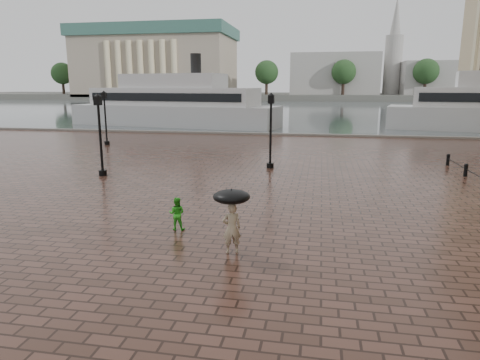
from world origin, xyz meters
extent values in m
plane|color=#3D251B|center=(0.00, 0.00, 0.00)|extent=(300.00, 300.00, 0.00)
plane|color=#424B50|center=(0.00, 92.00, 0.00)|extent=(240.00, 240.00, 0.00)
cube|color=slate|center=(0.00, 32.00, 0.00)|extent=(80.00, 0.60, 0.30)
cube|color=#4C4C47|center=(0.00, 160.00, 1.00)|extent=(300.00, 60.00, 2.00)
cube|color=gray|center=(-55.00, 145.00, 12.00)|extent=(55.00, 30.00, 22.00)
cube|color=#335E53|center=(-55.00, 145.00, 24.00)|extent=(57.00, 32.00, 4.00)
cube|color=#9C9A94|center=(10.00, 150.00, 9.00)|extent=(30.00, 22.00, 14.00)
cube|color=#9C9A94|center=(45.00, 150.00, 7.50)|extent=(25.00, 22.00, 11.00)
cylinder|color=#9C9A94|center=(30.00, 150.00, 12.00)|extent=(6.00, 6.00, 20.00)
cone|color=#9C9A94|center=(30.00, 150.00, 26.00)|extent=(5.00, 5.00, 18.00)
cylinder|color=#2D2119|center=(-90.00, 138.00, 4.00)|extent=(1.00, 1.00, 8.00)
sphere|color=#1D3C1B|center=(-90.00, 138.00, 9.50)|extent=(8.00, 8.00, 8.00)
cylinder|color=#2D2119|center=(-64.29, 138.00, 4.00)|extent=(1.00, 1.00, 8.00)
sphere|color=#1D3C1B|center=(-64.29, 138.00, 9.50)|extent=(8.00, 8.00, 8.00)
cylinder|color=#2D2119|center=(-38.57, 138.00, 4.00)|extent=(1.00, 1.00, 8.00)
sphere|color=#1D3C1B|center=(-38.57, 138.00, 9.50)|extent=(8.00, 8.00, 8.00)
cylinder|color=#2D2119|center=(-12.86, 138.00, 4.00)|extent=(1.00, 1.00, 8.00)
sphere|color=#1D3C1B|center=(-12.86, 138.00, 9.50)|extent=(8.00, 8.00, 8.00)
cylinder|color=#2D2119|center=(12.86, 138.00, 4.00)|extent=(1.00, 1.00, 8.00)
sphere|color=#1D3C1B|center=(12.86, 138.00, 9.50)|extent=(8.00, 8.00, 8.00)
cylinder|color=#2D2119|center=(38.57, 138.00, 4.00)|extent=(1.00, 1.00, 8.00)
sphere|color=#1D3C1B|center=(38.57, 138.00, 9.50)|extent=(8.00, 8.00, 8.00)
cylinder|color=black|center=(14.00, 13.50, 0.30)|extent=(0.20, 0.20, 0.60)
sphere|color=black|center=(14.00, 13.50, 0.62)|extent=(0.22, 0.22, 0.22)
cylinder|color=black|center=(14.00, 17.00, 0.30)|extent=(0.20, 0.20, 0.60)
sphere|color=black|center=(14.00, 17.00, 0.62)|extent=(0.22, 0.22, 0.22)
cylinder|color=black|center=(-6.00, 10.00, 0.15)|extent=(0.44, 0.44, 0.30)
cylinder|color=black|center=(-6.00, 10.00, 2.00)|extent=(0.14, 0.14, 4.00)
cube|color=black|center=(-6.00, 10.00, 4.15)|extent=(0.35, 0.35, 0.50)
sphere|color=beige|center=(-6.00, 10.00, 4.15)|extent=(0.28, 0.28, 0.28)
cylinder|color=black|center=(3.00, 14.00, 0.15)|extent=(0.44, 0.44, 0.30)
cylinder|color=black|center=(3.00, 14.00, 2.00)|extent=(0.14, 0.14, 4.00)
cube|color=black|center=(3.00, 14.00, 4.15)|extent=(0.35, 0.35, 0.50)
sphere|color=beige|center=(3.00, 14.00, 4.15)|extent=(0.28, 0.28, 0.28)
cylinder|color=black|center=(-12.00, 22.00, 0.15)|extent=(0.44, 0.44, 0.30)
cylinder|color=black|center=(-12.00, 22.00, 2.00)|extent=(0.14, 0.14, 4.00)
cube|color=black|center=(-12.00, 22.00, 4.15)|extent=(0.35, 0.35, 0.50)
sphere|color=beige|center=(-12.00, 22.00, 4.15)|extent=(0.28, 0.28, 0.28)
imported|color=tan|center=(3.46, 0.15, 0.77)|extent=(0.66, 0.55, 1.55)
imported|color=green|center=(1.15, 1.88, 0.58)|extent=(0.59, 0.47, 1.16)
cube|color=#BEBEBE|center=(-12.25, 40.16, 1.28)|extent=(27.30, 10.94, 2.55)
cube|color=silver|center=(-12.25, 40.16, 3.62)|extent=(21.91, 9.17, 2.13)
cube|color=silver|center=(-12.25, 40.16, 5.53)|extent=(13.42, 7.05, 1.70)
cylinder|color=black|center=(-9.11, 39.60, 7.45)|extent=(1.28, 1.28, 2.55)
cube|color=black|center=(-12.74, 37.38, 3.62)|extent=(19.91, 3.64, 0.96)
cube|color=black|center=(-11.76, 42.93, 3.62)|extent=(19.91, 3.64, 0.96)
cylinder|color=black|center=(3.46, 0.15, 1.31)|extent=(0.02, 0.02, 0.95)
ellipsoid|color=black|center=(3.46, 0.15, 1.75)|extent=(1.10, 1.10, 0.39)
camera|label=1|loc=(5.94, -11.74, 4.93)|focal=32.00mm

